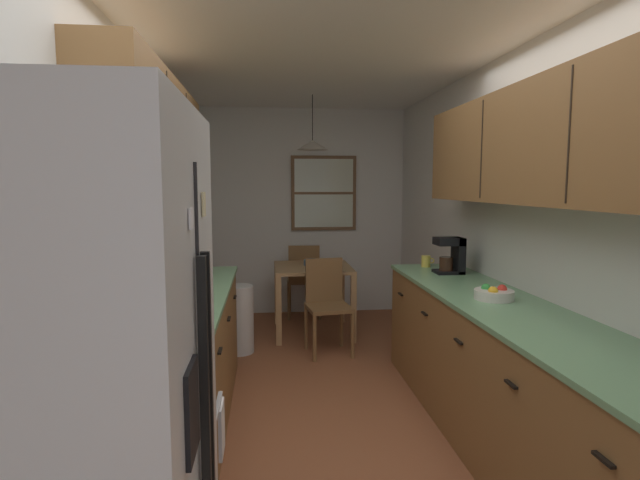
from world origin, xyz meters
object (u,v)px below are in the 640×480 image
Objects in this scene: trash_bin at (239,319)px; storage_canister at (152,308)px; dining_chair_near at (327,301)px; table_serving_bowl at (314,262)px; coffee_maker at (452,255)px; mug_by_coffeemaker at (426,261)px; refrigerator at (68,453)px; stove_range at (133,458)px; dining_table at (313,277)px; dining_chair_far at (304,277)px; fruit_bowl at (494,294)px; microwave_over_range at (90,164)px.

storage_canister is at bearing -97.68° from trash_bin.
table_serving_bowl is (-0.06, 0.70, 0.27)m from dining_chair_near.
dining_chair_near is at bearing 138.17° from coffee_maker.
table_serving_bowl is (0.78, 0.64, 0.44)m from trash_bin.
coffee_maker is 2.52× the size of mug_by_coffeemaker.
refrigerator is at bearing -108.08° from dining_chair_near.
stove_range reaches higher than trash_bin.
dining_chair_near is at bearing 71.92° from refrigerator.
trash_bin is 2.34m from storage_canister.
dining_table is 0.64m from dining_chair_far.
fruit_bowl is at bearing -47.02° from trash_bin.
dining_chair_far is 3.09× the size of coffee_maker.
dining_table is 0.64m from dining_chair_near.
refrigerator is 2.77× the size of trash_bin.
coffee_maker is (1.77, -0.88, 0.73)m from trash_bin.
dining_table is at bearing 97.14° from dining_chair_near.
microwave_over_range is 3.04m from trash_bin.
mug_by_coffeemaker reaches higher than trash_bin.
stove_range reaches higher than fruit_bowl.
dining_table is 3.87× the size of table_serving_bowl.
stove_range is 1.68× the size of trash_bin.
dining_chair_near is 2.50m from storage_canister.
stove_range is 1.22× the size of dining_chair_far.
dining_chair_near is (1.14, 2.63, 0.03)m from stove_range.
coffee_maker is (1.00, -1.45, 0.44)m from dining_table.
fruit_bowl is at bearing -88.71° from mug_by_coffeemaker.
dining_chair_far is at bearing 73.82° from microwave_over_range.
mug_by_coffeemaker is at bearing -53.78° from table_serving_bowl.
dining_chair_near is 0.87m from trash_bin.
dining_table is at bearing 71.94° from stove_range.
dining_chair_far is 4.47× the size of storage_canister.
mug_by_coffeemaker is at bearing 56.31° from refrigerator.
microwave_over_range reaches higher than table_serving_bowl.
mug_by_coffeemaker is (1.91, 2.87, 0.04)m from refrigerator.
table_serving_bowl is at bearing 122.89° from coffee_maker.
dining_chair_far is at bearing 58.99° from trash_bin.
table_serving_bowl reaches higher than trash_bin.
microwave_over_range is 0.92× the size of trash_bin.
stove_range is 1.23m from microwave_over_range.
fruit_bowl reaches higher than dining_chair_far.
dining_chair_near is 1.00× the size of dining_chair_far.
table_serving_bowl is at bearing 75.68° from refrigerator.
dining_table is 0.93× the size of dining_chair_near.
trash_bin is at bearing -143.46° from dining_table.
refrigerator is 2.02× the size of dining_chair_near.
table_serving_bowl is at bearing 76.38° from dining_table.
storage_canister reaches higher than trash_bin.
storage_canister reaches higher than dining_chair_near.
mug_by_coffeemaker reaches higher than table_serving_bowl.
microwave_over_range is 0.67× the size of dining_chair_far.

